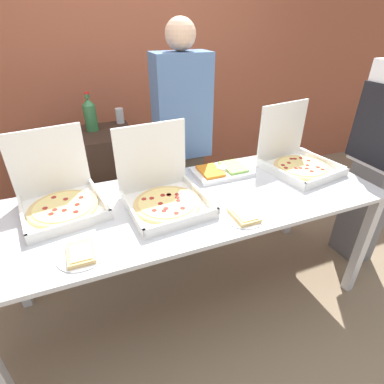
# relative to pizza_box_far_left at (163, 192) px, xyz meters

# --- Properties ---
(ground_plane) EXTENTS (16.00, 16.00, 0.00)m
(ground_plane) POSITION_rel_pizza_box_far_left_xyz_m (0.17, -0.02, -0.92)
(ground_plane) COLOR #847056
(brick_wall_behind) EXTENTS (10.00, 0.06, 2.80)m
(brick_wall_behind) POSITION_rel_pizza_box_far_left_xyz_m (0.17, 1.68, 0.48)
(brick_wall_behind) COLOR #9E5138
(brick_wall_behind) RESTS_ON ground_plane
(buffet_table) EXTENTS (2.34, 0.84, 0.84)m
(buffet_table) POSITION_rel_pizza_box_far_left_xyz_m (0.17, -0.02, -0.17)
(buffet_table) COLOR silver
(buffet_table) RESTS_ON ground_plane
(pizza_box_far_left) EXTENTS (0.47, 0.48, 0.43)m
(pizza_box_far_left) POSITION_rel_pizza_box_far_left_xyz_m (0.00, 0.00, 0.00)
(pizza_box_far_left) COLOR white
(pizza_box_far_left) RESTS_ON buffet_table
(pizza_box_far_right) EXTENTS (0.49, 0.50, 0.42)m
(pizza_box_far_right) POSITION_rel_pizza_box_far_left_xyz_m (-0.55, 0.17, -0.00)
(pizza_box_far_right) COLOR white
(pizza_box_far_right) RESTS_ON buffet_table
(pizza_box_near_left) EXTENTS (0.50, 0.51, 0.43)m
(pizza_box_near_left) POSITION_rel_pizza_box_far_left_xyz_m (1.02, 0.10, 0.00)
(pizza_box_near_left) COLOR white
(pizza_box_near_left) RESTS_ON buffet_table
(paper_plate_front_left) EXTENTS (0.22, 0.22, 0.03)m
(paper_plate_front_left) POSITION_rel_pizza_box_far_left_xyz_m (0.36, -0.30, -0.06)
(paper_plate_front_left) COLOR white
(paper_plate_front_left) RESTS_ON buffet_table
(paper_plate_front_right) EXTENTS (0.22, 0.22, 0.03)m
(paper_plate_front_right) POSITION_rel_pizza_box_far_left_xyz_m (-0.49, -0.29, -0.06)
(paper_plate_front_right) COLOR white
(paper_plate_front_right) RESTS_ON buffet_table
(veggie_tray) EXTENTS (0.39, 0.25, 0.05)m
(veggie_tray) POSITION_rel_pizza_box_far_left_xyz_m (0.49, 0.21, -0.05)
(veggie_tray) COLOR white
(veggie_tray) RESTS_ON buffet_table
(sideboard_podium) EXTENTS (0.78, 0.50, 1.01)m
(sideboard_podium) POSITION_rel_pizza_box_far_left_xyz_m (-0.37, 0.92, -0.41)
(sideboard_podium) COLOR black
(sideboard_podium) RESTS_ON ground_plane
(soda_bottle) EXTENTS (0.10, 0.10, 0.29)m
(soda_bottle) POSITION_rel_pizza_box_far_left_xyz_m (-0.27, 0.99, 0.22)
(soda_bottle) COLOR #2D6638
(soda_bottle) RESTS_ON sideboard_podium
(soda_can_silver) EXTENTS (0.07, 0.07, 0.12)m
(soda_can_silver) POSITION_rel_pizza_box_far_left_xyz_m (-0.03, 1.10, 0.15)
(soda_can_silver) COLOR silver
(soda_can_silver) RESTS_ON sideboard_podium
(person_guest_cap) EXTENTS (0.40, 0.22, 1.79)m
(person_guest_cap) POSITION_rel_pizza_box_far_left_xyz_m (0.34, 0.60, 0.02)
(person_guest_cap) COLOR #473D33
(person_guest_cap) RESTS_ON ground_plane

